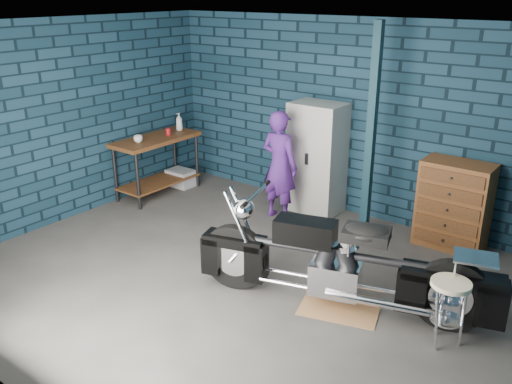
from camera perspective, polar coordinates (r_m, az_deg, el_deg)
ground at (r=6.12m, az=-1.81°, el=-9.11°), size 6.00×6.00×0.00m
room_walls at (r=5.86m, az=1.43°, el=9.49°), size 6.02×5.01×2.71m
support_post at (r=6.89m, az=12.01°, el=6.05°), size 0.10×0.10×2.70m
workbench at (r=8.53m, az=-10.32°, el=2.72°), size 0.60×1.40×0.91m
drip_mat at (r=5.69m, az=8.84°, el=-11.85°), size 0.91×0.78×0.01m
motorcycle at (r=5.41m, az=9.17°, el=-6.82°), size 2.67×1.40×1.13m
person at (r=7.40m, az=2.49°, el=2.78°), size 0.58×0.39×1.53m
storage_bin at (r=8.92m, az=-7.91°, el=1.49°), size 0.43×0.30×0.27m
locker at (r=7.70m, az=6.37°, el=3.56°), size 0.73×0.52×1.57m
tool_chest at (r=7.04m, az=20.05°, el=-1.35°), size 0.82×0.46×1.10m
shop_stool at (r=5.24m, az=19.46°, el=-11.95°), size 0.41×0.41×0.64m
cup_a at (r=8.16m, az=-12.30°, el=5.48°), size 0.17×0.17×0.10m
mug_red at (r=8.49m, az=-9.23°, el=6.29°), size 0.08×0.08×0.11m
bottle at (r=8.74m, az=-8.10°, el=7.34°), size 0.12×0.12×0.28m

